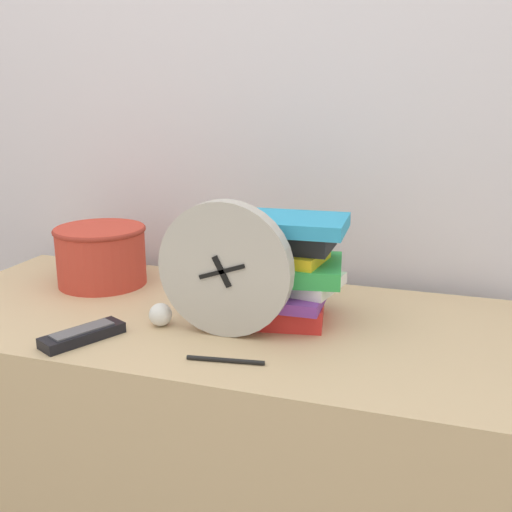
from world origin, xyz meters
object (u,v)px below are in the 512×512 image
object	(u,v)px
pen	(226,360)
crumpled_paper_ball	(161,315)
desk_clock	(225,269)
basket	(101,253)
book_stack	(283,269)
tv_remote	(83,335)

from	to	relation	value
pen	crumpled_paper_ball	bearing A→B (deg)	147.23
desk_clock	basket	world-z (taller)	desk_clock
book_stack	crumpled_paper_ball	size ratio (longest dim) A/B	5.53
basket	pen	world-z (taller)	basket
basket	tv_remote	size ratio (longest dim) A/B	1.32
book_stack	pen	xyz separation A→B (m)	(-0.04, -0.23, -0.10)
desk_clock	tv_remote	world-z (taller)	desk_clock
crumpled_paper_ball	pen	world-z (taller)	crumpled_paper_ball
basket	pen	bearing A→B (deg)	-35.87
desk_clock	pen	world-z (taller)	desk_clock
desk_clock	tv_remote	xyz separation A→B (m)	(-0.24, -0.11, -0.12)
basket	pen	distance (m)	0.54
desk_clock	tv_remote	bearing A→B (deg)	-155.66
desk_clock	pen	distance (m)	0.18
basket	crumpled_paper_ball	size ratio (longest dim) A/B	4.71
tv_remote	crumpled_paper_ball	bearing A→B (deg)	46.33
book_stack	crumpled_paper_ball	bearing A→B (deg)	-151.84
basket	tv_remote	xyz separation A→B (m)	(0.15, -0.31, -0.06)
tv_remote	book_stack	bearing A→B (deg)	35.09
crumpled_paper_ball	tv_remote	bearing A→B (deg)	-133.67
tv_remote	desk_clock	bearing A→B (deg)	24.34
tv_remote	pen	xyz separation A→B (m)	(0.29, -0.01, -0.01)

